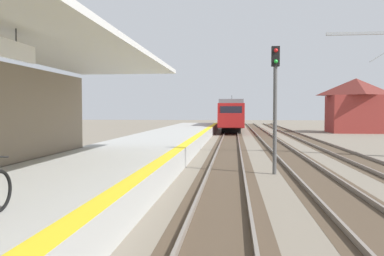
% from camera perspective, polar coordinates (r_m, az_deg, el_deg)
% --- Properties ---
extents(station_platform, '(5.00, 80.00, 0.91)m').
position_cam_1_polar(station_platform, '(15.85, -11.31, -5.33)').
color(station_platform, '#A8A8A3').
rests_on(station_platform, ground).
extents(track_pair_nearest_platform, '(2.34, 120.00, 0.16)m').
position_cam_1_polar(track_pair_nearest_platform, '(19.15, 5.12, -5.15)').
color(track_pair_nearest_platform, '#4C3D2D').
rests_on(track_pair_nearest_platform, ground).
extents(track_pair_middle, '(2.34, 120.00, 0.16)m').
position_cam_1_polar(track_pair_middle, '(19.40, 15.26, -5.13)').
color(track_pair_middle, '#4C3D2D').
rests_on(track_pair_middle, ground).
extents(track_pair_far_side, '(2.34, 120.00, 0.16)m').
position_cam_1_polar(track_pair_far_side, '(20.22, 24.85, -4.97)').
color(track_pair_far_side, '#4C3D2D').
rests_on(track_pair_far_side, ground).
extents(approaching_train, '(2.93, 19.60, 4.76)m').
position_cam_1_polar(approaching_train, '(51.09, 5.74, 2.03)').
color(approaching_train, maroon).
rests_on(approaching_train, ground).
extents(rail_signal_post, '(0.32, 0.34, 5.20)m').
position_cam_1_polar(rail_signal_post, '(16.41, 11.93, 4.53)').
color(rail_signal_post, '#4C4C4C').
rests_on(rail_signal_post, ground).
extents(distant_trackside_house, '(6.60, 5.28, 6.40)m').
position_cam_1_polar(distant_trackside_house, '(50.36, 22.57, 3.17)').
color(distant_trackside_house, maroon).
rests_on(distant_trackside_house, ground).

